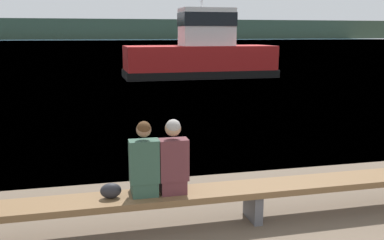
{
  "coord_description": "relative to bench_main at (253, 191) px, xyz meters",
  "views": [
    {
      "loc": [
        -2.13,
        -1.96,
        2.58
      ],
      "look_at": [
        -0.15,
        6.33,
        0.85
      ],
      "focal_mm": 40.0,
      "sensor_mm": 36.0,
      "label": 1
    }
  ],
  "objects": [
    {
      "name": "tugboat_red",
      "position": [
        4.34,
        19.54,
        0.85
      ],
      "size": [
        8.98,
        3.43,
        6.49
      ],
      "rotation": [
        0.0,
        0.0,
        1.58
      ],
      "color": "#A81919",
      "rests_on": "water_surface"
    },
    {
      "name": "person_left",
      "position": [
        -1.51,
        0.01,
        0.5
      ],
      "size": [
        0.39,
        0.41,
        1.0
      ],
      "color": "#2D4C3D",
      "rests_on": "bench_main"
    },
    {
      "name": "bench_main",
      "position": [
        0.0,
        0.0,
        0.0
      ],
      "size": [
        7.83,
        0.55,
        0.5
      ],
      "color": "brown",
      "rests_on": "ground"
    },
    {
      "name": "person_right",
      "position": [
        -1.14,
        0.01,
        0.52
      ],
      "size": [
        0.39,
        0.41,
        1.01
      ],
      "color": "#56282D",
      "rests_on": "bench_main"
    },
    {
      "name": "far_shoreline",
      "position": [
        -0.01,
        186.3,
        3.79
      ],
      "size": [
        600.0,
        12.0,
        8.41
      ],
      "primitive_type": "cube",
      "color": "#2D3D2D",
      "rests_on": "ground"
    },
    {
      "name": "water_surface",
      "position": [
        -0.01,
        121.99,
        -0.41
      ],
      "size": [
        240.0,
        240.0,
        0.0
      ],
      "primitive_type": "plane",
      "color": "teal",
      "rests_on": "ground"
    },
    {
      "name": "shopping_bag",
      "position": [
        -1.95,
        0.01,
        0.18
      ],
      "size": [
        0.27,
        0.16,
        0.2
      ],
      "color": "#232328",
      "rests_on": "bench_main"
    }
  ]
}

